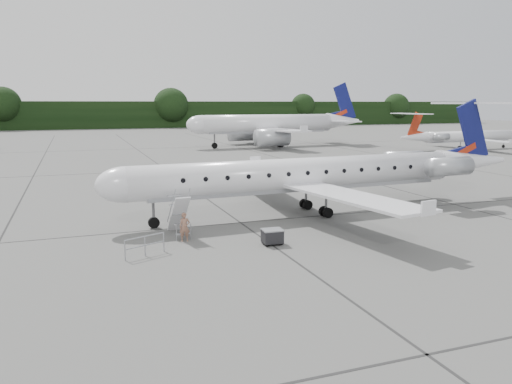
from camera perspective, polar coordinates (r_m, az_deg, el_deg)
name	(u,v)px	position (r m, az deg, el deg)	size (l,w,h in m)	color
ground	(363,229)	(30.91, 12.16, -4.10)	(320.00, 320.00, 0.00)	#595957
treeline	(129,115)	(156.15, -14.26, 8.55)	(260.00, 4.00, 8.00)	black
main_regional_jet	(303,158)	(33.59, 5.35, 3.88)	(29.99, 21.59, 7.69)	silver
airstair	(179,215)	(28.69, -8.83, -2.62)	(0.85, 2.30, 2.41)	silver
passenger	(185,227)	(27.56, -8.16, -3.99)	(0.58, 0.38, 1.60)	#865B49
safety_railing	(145,246)	(25.39, -12.57, -6.07)	(2.20, 0.08, 1.00)	#94979C
baggage_cart	(272,236)	(26.76, 1.87, -5.10)	(1.04, 0.84, 0.90)	black
bg_narrowbody	(267,115)	(87.06, 1.32, 8.84)	(30.74, 22.14, 11.04)	silver
bg_regional_right	(470,131)	(88.49, 23.31, 6.43)	(23.11, 16.64, 6.06)	silver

